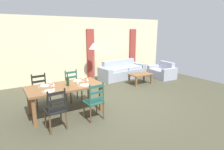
# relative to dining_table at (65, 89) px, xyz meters

# --- Properties ---
(ground_plane) EXTENTS (9.60, 9.60, 0.02)m
(ground_plane) POSITION_rel_dining_table_xyz_m (1.57, -0.07, -0.67)
(ground_plane) COLOR #464532
(wall_far) EXTENTS (9.60, 0.16, 2.70)m
(wall_far) POSITION_rel_dining_table_xyz_m (1.57, 3.23, 0.69)
(wall_far) COLOR beige
(wall_far) RESTS_ON ground_plane
(curtain_panel_left) EXTENTS (0.35, 0.08, 2.20)m
(curtain_panel_left) POSITION_rel_dining_table_xyz_m (2.21, 3.09, 0.44)
(curtain_panel_left) COLOR #9A3830
(curtain_panel_left) RESTS_ON ground_plane
(curtain_panel_right) EXTENTS (0.35, 0.08, 2.20)m
(curtain_panel_right) POSITION_rel_dining_table_xyz_m (4.61, 3.09, 0.44)
(curtain_panel_right) COLOR #9A3830
(curtain_panel_right) RESTS_ON ground_plane
(dining_table) EXTENTS (1.90, 0.96, 0.75)m
(dining_table) POSITION_rel_dining_table_xyz_m (0.00, 0.00, 0.00)
(dining_table) COLOR brown
(dining_table) RESTS_ON ground_plane
(dining_chair_near_left) EXTENTS (0.45, 0.43, 0.96)m
(dining_chair_near_left) POSITION_rel_dining_table_xyz_m (-0.46, -0.76, -0.19)
(dining_chair_near_left) COLOR black
(dining_chair_near_left) RESTS_ON ground_plane
(dining_chair_near_right) EXTENTS (0.44, 0.42, 0.96)m
(dining_chair_near_right) POSITION_rel_dining_table_xyz_m (0.48, -0.75, -0.19)
(dining_chair_near_right) COLOR #215A4C
(dining_chair_near_right) RESTS_ON ground_plane
(dining_chair_far_left) EXTENTS (0.45, 0.43, 0.96)m
(dining_chair_far_left) POSITION_rel_dining_table_xyz_m (-0.48, 0.73, -0.19)
(dining_chair_far_left) COLOR black
(dining_chair_far_left) RESTS_ON ground_plane
(dining_chair_far_right) EXTENTS (0.44, 0.42, 0.96)m
(dining_chair_far_right) POSITION_rel_dining_table_xyz_m (0.47, 0.73, -0.19)
(dining_chair_far_right) COLOR #225648
(dining_chair_far_right) RESTS_ON ground_plane
(dinner_plate_near_left) EXTENTS (0.24, 0.24, 0.02)m
(dinner_plate_near_left) POSITION_rel_dining_table_xyz_m (-0.45, -0.25, 0.10)
(dinner_plate_near_left) COLOR white
(dinner_plate_near_left) RESTS_ON dining_table
(fork_near_left) EXTENTS (0.02, 0.17, 0.01)m
(fork_near_left) POSITION_rel_dining_table_xyz_m (-0.60, -0.25, 0.09)
(fork_near_left) COLOR silver
(fork_near_left) RESTS_ON dining_table
(dinner_plate_near_right) EXTENTS (0.24, 0.24, 0.02)m
(dinner_plate_near_right) POSITION_rel_dining_table_xyz_m (0.45, -0.25, 0.10)
(dinner_plate_near_right) COLOR white
(dinner_plate_near_right) RESTS_ON dining_table
(fork_near_right) EXTENTS (0.02, 0.17, 0.01)m
(fork_near_right) POSITION_rel_dining_table_xyz_m (0.30, -0.25, 0.09)
(fork_near_right) COLOR silver
(fork_near_right) RESTS_ON dining_table
(dinner_plate_far_left) EXTENTS (0.24, 0.24, 0.02)m
(dinner_plate_far_left) POSITION_rel_dining_table_xyz_m (-0.45, 0.25, 0.10)
(dinner_plate_far_left) COLOR white
(dinner_plate_far_left) RESTS_ON dining_table
(fork_far_left) EXTENTS (0.02, 0.17, 0.01)m
(fork_far_left) POSITION_rel_dining_table_xyz_m (-0.60, 0.25, 0.09)
(fork_far_left) COLOR silver
(fork_far_left) RESTS_ON dining_table
(dinner_plate_far_right) EXTENTS (0.24, 0.24, 0.02)m
(dinner_plate_far_right) POSITION_rel_dining_table_xyz_m (0.45, 0.25, 0.10)
(dinner_plate_far_right) COLOR white
(dinner_plate_far_right) RESTS_ON dining_table
(fork_far_right) EXTENTS (0.02, 0.17, 0.01)m
(fork_far_right) POSITION_rel_dining_table_xyz_m (0.30, 0.25, 0.09)
(fork_far_right) COLOR silver
(fork_far_right) RESTS_ON dining_table
(wine_bottle) EXTENTS (0.07, 0.07, 0.32)m
(wine_bottle) POSITION_rel_dining_table_xyz_m (0.07, -0.05, 0.20)
(wine_bottle) COLOR #143819
(wine_bottle) RESTS_ON dining_table
(wine_glass_near_left) EXTENTS (0.06, 0.06, 0.16)m
(wine_glass_near_left) POSITION_rel_dining_table_xyz_m (-0.32, -0.12, 0.20)
(wine_glass_near_left) COLOR white
(wine_glass_near_left) RESTS_ON dining_table
(wine_glass_near_right) EXTENTS (0.06, 0.06, 0.16)m
(wine_glass_near_right) POSITION_rel_dining_table_xyz_m (0.58, -0.13, 0.20)
(wine_glass_near_right) COLOR white
(wine_glass_near_right) RESTS_ON dining_table
(wine_glass_far_left) EXTENTS (0.06, 0.06, 0.16)m
(wine_glass_far_left) POSITION_rel_dining_table_xyz_m (-0.31, 0.16, 0.20)
(wine_glass_far_left) COLOR white
(wine_glass_far_left) RESTS_ON dining_table
(wine_glass_far_right) EXTENTS (0.06, 0.06, 0.16)m
(wine_glass_far_right) POSITION_rel_dining_table_xyz_m (0.57, 0.13, 0.20)
(wine_glass_far_right) COLOR white
(wine_glass_far_right) RESTS_ON dining_table
(coffee_cup_primary) EXTENTS (0.07, 0.07, 0.09)m
(coffee_cup_primary) POSITION_rel_dining_table_xyz_m (0.34, -0.00, 0.13)
(coffee_cup_primary) COLOR silver
(coffee_cup_primary) RESTS_ON dining_table
(couch) EXTENTS (2.36, 1.05, 0.80)m
(couch) POSITION_rel_dining_table_xyz_m (3.40, 2.29, -0.37)
(couch) COLOR #9AA4B2
(couch) RESTS_ON ground_plane
(coffee_table) EXTENTS (0.90, 0.56, 0.42)m
(coffee_table) POSITION_rel_dining_table_xyz_m (3.47, 1.07, -0.31)
(coffee_table) COLOR brown
(coffee_table) RESTS_ON ground_plane
(armchair_upholstered) EXTENTS (0.87, 1.21, 0.72)m
(armchair_upholstered) POSITION_rel_dining_table_xyz_m (5.03, 1.32, -0.41)
(armchair_upholstered) COLOR #A1A6BA
(armchair_upholstered) RESTS_ON ground_plane
(standing_lamp) EXTENTS (0.40, 0.40, 1.64)m
(standing_lamp) POSITION_rel_dining_table_xyz_m (2.06, 2.47, 0.75)
(standing_lamp) COLOR #332D28
(standing_lamp) RESTS_ON ground_plane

